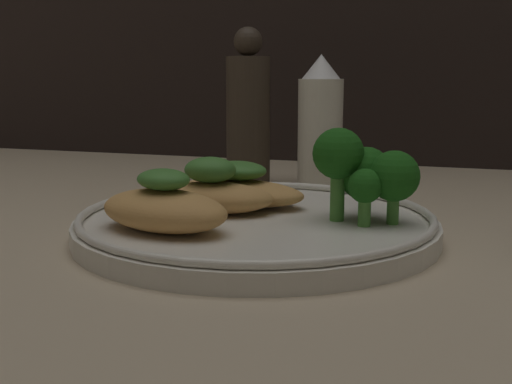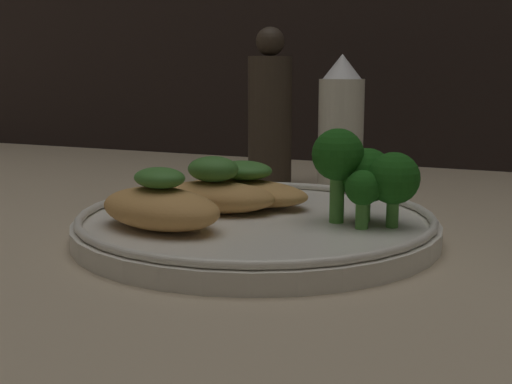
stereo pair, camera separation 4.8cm
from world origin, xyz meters
TOP-DOWN VIEW (x-y plane):
  - ground_plane at (0.00, 0.00)cm, footprint 180.00×180.00cm
  - plate at (0.00, 0.00)cm, footprint 27.02×27.02cm
  - grilled_meat_front at (-4.79, -5.64)cm, footprint 10.74×7.75cm
  - grilled_meat_middle at (-3.92, 0.66)cm, footprint 10.47×6.38cm
  - grilled_meat_back at (-2.93, 4.11)cm, footprint 11.99×6.75cm
  - broccoli_bunch at (7.79, 1.52)cm, footprint 7.73×5.39cm
  - sauce_bottle at (-0.29, 21.82)cm, footprint 4.71×4.71cm
  - pepper_grinder at (-8.01, 21.82)cm, footprint 4.77×4.77cm

SIDE VIEW (x-z plane):
  - ground_plane at x=0.00cm, z-range -1.00..0.00cm
  - plate at x=0.00cm, z-range -0.01..1.99cm
  - grilled_meat_back at x=-2.93cm, z-range 0.96..4.62cm
  - grilled_meat_middle at x=-3.92cm, z-range 0.80..5.19cm
  - grilled_meat_front at x=-4.79cm, z-range 0.89..5.20cm
  - broccoli_bunch at x=7.79cm, z-range 1.71..8.56cm
  - sauce_bottle at x=-0.29cm, z-range -0.30..13.74cm
  - pepper_grinder at x=-8.01cm, z-range -0.82..16.16cm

